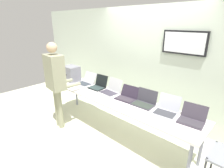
# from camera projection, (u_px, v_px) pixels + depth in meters

# --- Properties ---
(ground) EXTENTS (8.00, 8.00, 0.04)m
(ground) POSITION_uv_depth(u_px,v_px,m) (113.00, 132.00, 3.66)
(ground) COLOR beige
(back_wall) EXTENTS (8.00, 0.11, 2.49)m
(back_wall) POSITION_uv_depth(u_px,v_px,m) (148.00, 64.00, 4.00)
(back_wall) COLOR silver
(back_wall) RESTS_ON ground
(workbench) EXTENTS (3.37, 0.70, 0.78)m
(workbench) POSITION_uv_depth(u_px,v_px,m) (114.00, 100.00, 3.41)
(workbench) COLOR silver
(workbench) RESTS_ON ground
(equipment_box) EXTENTS (0.39, 0.31, 0.36)m
(equipment_box) POSITION_uv_depth(u_px,v_px,m) (71.00, 73.00, 4.29)
(equipment_box) COLOR slate
(equipment_box) RESTS_ON workbench
(laptop_station_0) EXTENTS (0.37, 0.38, 0.24)m
(laptop_station_0) POSITION_uv_depth(u_px,v_px,m) (86.00, 81.00, 4.13)
(laptop_station_0) COLOR #B2AFB7
(laptop_station_0) RESTS_ON workbench
(laptop_station_1) EXTENTS (0.34, 0.35, 0.26)m
(laptop_station_1) POSITION_uv_depth(u_px,v_px,m) (98.00, 85.00, 3.87)
(laptop_station_1) COLOR black
(laptop_station_1) RESTS_ON workbench
(laptop_station_2) EXTENTS (0.40, 0.38, 0.27)m
(laptop_station_2) POSITION_uv_depth(u_px,v_px,m) (111.00, 90.00, 3.59)
(laptop_station_2) COLOR #B0B2B3
(laptop_station_2) RESTS_ON workbench
(laptop_station_3) EXTENTS (0.40, 0.36, 0.22)m
(laptop_station_3) POSITION_uv_depth(u_px,v_px,m) (127.00, 96.00, 3.32)
(laptop_station_3) COLOR #261F2C
(laptop_station_3) RESTS_ON workbench
(laptop_station_4) EXTENTS (0.39, 0.31, 0.25)m
(laptop_station_4) POSITION_uv_depth(u_px,v_px,m) (144.00, 101.00, 3.08)
(laptop_station_4) COLOR #37363E
(laptop_station_4) RESTS_ON workbench
(laptop_station_5) EXTENTS (0.38, 0.38, 0.26)m
(laptop_station_5) POSITION_uv_depth(u_px,v_px,m) (167.00, 109.00, 2.80)
(laptop_station_5) COLOR #ADB0BB
(laptop_station_5) RESTS_ON workbench
(laptop_station_6) EXTENTS (0.38, 0.36, 0.23)m
(laptop_station_6) POSITION_uv_depth(u_px,v_px,m) (192.00, 118.00, 2.55)
(laptop_station_6) COLOR #3A343E
(laptop_station_6) RESTS_ON workbench
(person) EXTENTS (0.48, 0.62, 1.79)m
(person) POSITION_uv_depth(u_px,v_px,m) (56.00, 78.00, 3.50)
(person) COLOR gray
(person) RESTS_ON ground
(paper_sheet) EXTENTS (0.29, 0.34, 0.00)m
(paper_sheet) POSITION_uv_depth(u_px,v_px,m) (69.00, 85.00, 4.07)
(paper_sheet) COLOR white
(paper_sheet) RESTS_ON workbench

